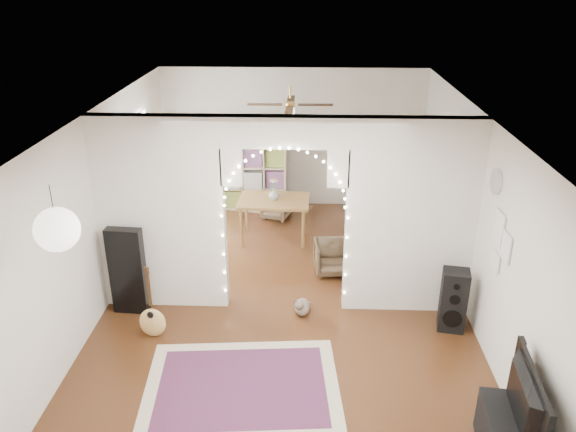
{
  "coord_description": "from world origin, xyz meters",
  "views": [
    {
      "loc": [
        0.29,
        -6.78,
        4.33
      ],
      "look_at": [
        0.03,
        0.3,
        1.23
      ],
      "focal_mm": 35.0,
      "sensor_mm": 36.0,
      "label": 1
    }
  ],
  "objects_px": {
    "acoustic_guitar": "(151,311)",
    "dining_chair_right": "(333,258)",
    "floor_speaker": "(453,300)",
    "dining_table": "(274,203)",
    "dining_chair_left": "(276,207)",
    "bookcase": "(242,166)"
  },
  "relations": [
    {
      "from": "acoustic_guitar",
      "to": "floor_speaker",
      "type": "height_order",
      "value": "acoustic_guitar"
    },
    {
      "from": "bookcase",
      "to": "dining_chair_right",
      "type": "height_order",
      "value": "bookcase"
    },
    {
      "from": "dining_table",
      "to": "dining_chair_right",
      "type": "relative_size",
      "value": 2.2
    },
    {
      "from": "bookcase",
      "to": "floor_speaker",
      "type": "bearing_deg",
      "value": -41.05
    },
    {
      "from": "floor_speaker",
      "to": "bookcase",
      "type": "xyz_separation_m",
      "value": [
        -3.17,
        4.01,
        0.45
      ]
    },
    {
      "from": "acoustic_guitar",
      "to": "dining_chair_left",
      "type": "distance_m",
      "value": 4.09
    },
    {
      "from": "bookcase",
      "to": "dining_table",
      "type": "height_order",
      "value": "bookcase"
    },
    {
      "from": "acoustic_guitar",
      "to": "dining_table",
      "type": "distance_m",
      "value": 3.23
    },
    {
      "from": "bookcase",
      "to": "dining_table",
      "type": "distance_m",
      "value": 1.6
    },
    {
      "from": "bookcase",
      "to": "dining_table",
      "type": "relative_size",
      "value": 1.43
    },
    {
      "from": "floor_speaker",
      "to": "acoustic_guitar",
      "type": "bearing_deg",
      "value": -165.71
    },
    {
      "from": "dining_chair_right",
      "to": "dining_chair_left",
      "type": "bearing_deg",
      "value": 109.45
    },
    {
      "from": "acoustic_guitar",
      "to": "floor_speaker",
      "type": "relative_size",
      "value": 1.01
    },
    {
      "from": "floor_speaker",
      "to": "dining_table",
      "type": "height_order",
      "value": "floor_speaker"
    },
    {
      "from": "bookcase",
      "to": "dining_chair_right",
      "type": "xyz_separation_m",
      "value": [
        1.67,
        -2.56,
        -0.62
      ]
    },
    {
      "from": "dining_chair_right",
      "to": "acoustic_guitar",
      "type": "bearing_deg",
      "value": -149.17
    },
    {
      "from": "dining_table",
      "to": "dining_chair_right",
      "type": "xyz_separation_m",
      "value": [
        0.98,
        -1.13,
        -0.43
      ]
    },
    {
      "from": "acoustic_guitar",
      "to": "dining_chair_right",
      "type": "height_order",
      "value": "acoustic_guitar"
    },
    {
      "from": "dining_table",
      "to": "dining_chair_right",
      "type": "distance_m",
      "value": 1.56
    },
    {
      "from": "acoustic_guitar",
      "to": "dining_table",
      "type": "xyz_separation_m",
      "value": [
        1.38,
        2.9,
        0.31
      ]
    },
    {
      "from": "dining_chair_left",
      "to": "dining_chair_right",
      "type": "bearing_deg",
      "value": -46.57
    },
    {
      "from": "acoustic_guitar",
      "to": "dining_chair_left",
      "type": "relative_size",
      "value": 1.73
    }
  ]
}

